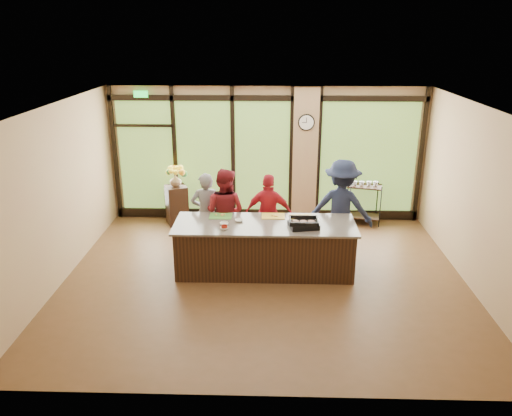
# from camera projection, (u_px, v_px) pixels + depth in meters

# --- Properties ---
(floor) EXTENTS (7.00, 7.00, 0.00)m
(floor) POSITION_uv_depth(u_px,v_px,m) (264.00, 278.00, 8.81)
(floor) COLOR #55381E
(floor) RESTS_ON ground
(ceiling) EXTENTS (7.00, 7.00, 0.00)m
(ceiling) POSITION_uv_depth(u_px,v_px,m) (265.00, 107.00, 7.79)
(ceiling) COLOR silver
(ceiling) RESTS_ON back_wall
(back_wall) EXTENTS (7.00, 0.00, 7.00)m
(back_wall) POSITION_uv_depth(u_px,v_px,m) (267.00, 155.00, 11.12)
(back_wall) COLOR tan
(back_wall) RESTS_ON floor
(left_wall) EXTENTS (0.00, 6.00, 6.00)m
(left_wall) POSITION_uv_depth(u_px,v_px,m) (57.00, 196.00, 8.40)
(left_wall) COLOR tan
(left_wall) RESTS_ON floor
(right_wall) EXTENTS (0.00, 6.00, 6.00)m
(right_wall) POSITION_uv_depth(u_px,v_px,m) (477.00, 200.00, 8.19)
(right_wall) COLOR tan
(right_wall) RESTS_ON floor
(window_wall) EXTENTS (6.90, 0.12, 3.00)m
(window_wall) POSITION_uv_depth(u_px,v_px,m) (274.00, 160.00, 11.10)
(window_wall) COLOR tan
(window_wall) RESTS_ON floor
(island_base) EXTENTS (3.10, 1.00, 0.88)m
(island_base) POSITION_uv_depth(u_px,v_px,m) (265.00, 248.00, 8.94)
(island_base) COLOR black
(island_base) RESTS_ON floor
(countertop) EXTENTS (3.20, 1.10, 0.04)m
(countertop) POSITION_uv_depth(u_px,v_px,m) (265.00, 225.00, 8.78)
(countertop) COLOR #6C6459
(countertop) RESTS_ON island_base
(wall_clock) EXTENTS (0.36, 0.04, 0.36)m
(wall_clock) POSITION_uv_depth(u_px,v_px,m) (306.00, 122.00, 10.71)
(wall_clock) COLOR black
(wall_clock) RESTS_ON window_wall
(cook_left) EXTENTS (0.63, 0.46, 1.59)m
(cook_left) POSITION_uv_depth(u_px,v_px,m) (206.00, 213.00, 9.64)
(cook_left) COLOR slate
(cook_left) RESTS_ON floor
(cook_midleft) EXTENTS (1.01, 0.90, 1.71)m
(cook_midleft) POSITION_uv_depth(u_px,v_px,m) (225.00, 212.00, 9.53)
(cook_midleft) COLOR maroon
(cook_midleft) RESTS_ON floor
(cook_midright) EXTENTS (0.97, 0.52, 1.58)m
(cook_midright) POSITION_uv_depth(u_px,v_px,m) (269.00, 214.00, 9.58)
(cook_midright) COLOR #A71925
(cook_midright) RESTS_ON floor
(cook_right) EXTENTS (1.36, 1.01, 1.87)m
(cook_right) POSITION_uv_depth(u_px,v_px,m) (341.00, 208.00, 9.51)
(cook_right) COLOR #192038
(cook_right) RESTS_ON floor
(roasting_pan) EXTENTS (0.56, 0.47, 0.09)m
(roasting_pan) POSITION_uv_depth(u_px,v_px,m) (304.00, 225.00, 8.59)
(roasting_pan) COLOR black
(roasting_pan) RESTS_ON countertop
(mixing_bowl) EXTENTS (0.46, 0.46, 0.09)m
(mixing_bowl) POSITION_uv_depth(u_px,v_px,m) (308.00, 222.00, 8.73)
(mixing_bowl) COLOR silver
(mixing_bowl) RESTS_ON countertop
(cutting_board_left) EXTENTS (0.41, 0.31, 0.01)m
(cutting_board_left) POSITION_uv_depth(u_px,v_px,m) (221.00, 216.00, 9.10)
(cutting_board_left) COLOR #4B9235
(cutting_board_left) RESTS_ON countertop
(cutting_board_center) EXTENTS (0.42, 0.32, 0.01)m
(cutting_board_center) POSITION_uv_depth(u_px,v_px,m) (273.00, 216.00, 9.11)
(cutting_board_center) COLOR gold
(cutting_board_center) RESTS_ON countertop
(cutting_board_right) EXTENTS (0.46, 0.37, 0.01)m
(cutting_board_right) POSITION_uv_depth(u_px,v_px,m) (301.00, 217.00, 9.03)
(cutting_board_right) COLOR gold
(cutting_board_right) RESTS_ON countertop
(prep_bowl_near) EXTENTS (0.20, 0.20, 0.05)m
(prep_bowl_near) POSITION_uv_depth(u_px,v_px,m) (224.00, 224.00, 8.69)
(prep_bowl_near) COLOR silver
(prep_bowl_near) RESTS_ON countertop
(prep_bowl_mid) EXTENTS (0.15, 0.15, 0.05)m
(prep_bowl_mid) POSITION_uv_depth(u_px,v_px,m) (224.00, 228.00, 8.51)
(prep_bowl_mid) COLOR silver
(prep_bowl_mid) RESTS_ON countertop
(prep_bowl_far) EXTENTS (0.16, 0.16, 0.04)m
(prep_bowl_far) POSITION_uv_depth(u_px,v_px,m) (239.00, 221.00, 8.86)
(prep_bowl_far) COLOR silver
(prep_bowl_far) RESTS_ON countertop
(red_ramekin) EXTENTS (0.13, 0.13, 0.08)m
(red_ramekin) POSITION_uv_depth(u_px,v_px,m) (224.00, 228.00, 8.48)
(red_ramekin) COLOR #9F1E0F
(red_ramekin) RESTS_ON countertop
(flower_stand) EXTENTS (0.58, 0.58, 0.88)m
(flower_stand) POSITION_uv_depth(u_px,v_px,m) (177.00, 205.00, 11.14)
(flower_stand) COLOR black
(flower_stand) RESTS_ON floor
(flower_vase) EXTENTS (0.33, 0.33, 0.27)m
(flower_vase) POSITION_uv_depth(u_px,v_px,m) (175.00, 180.00, 10.94)
(flower_vase) COLOR #7D6144
(flower_vase) RESTS_ON flower_stand
(bar_cart) EXTENTS (0.81, 0.59, 1.00)m
(bar_cart) POSITION_uv_depth(u_px,v_px,m) (364.00, 199.00, 11.05)
(bar_cart) COLOR black
(bar_cart) RESTS_ON floor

